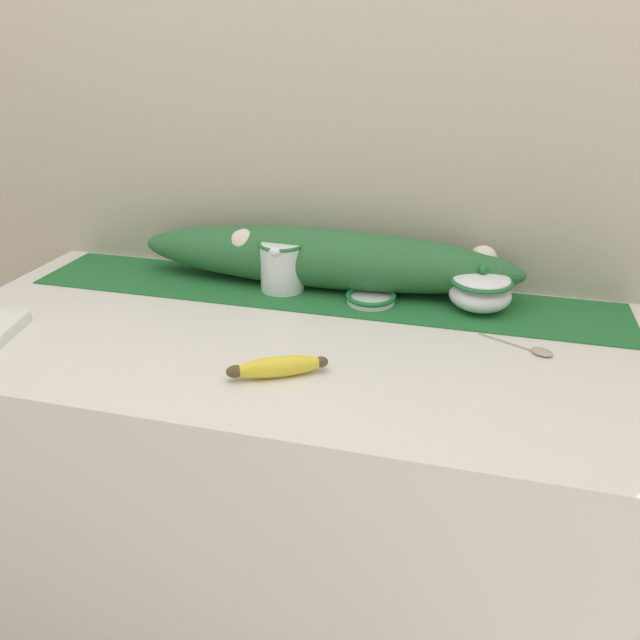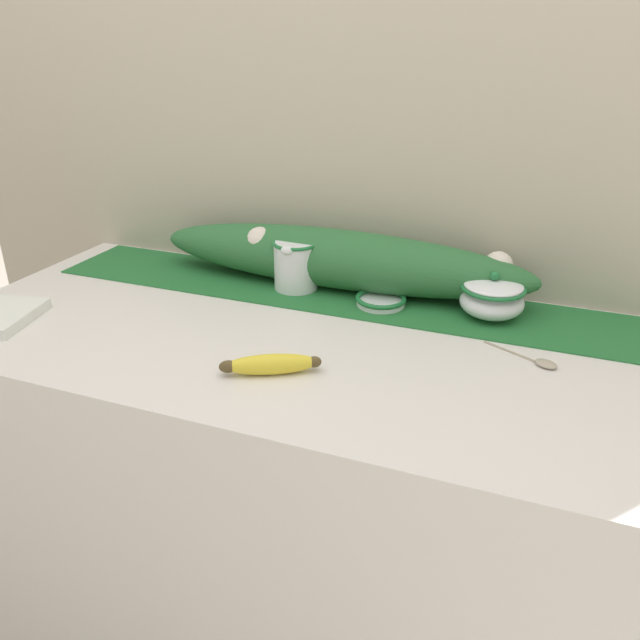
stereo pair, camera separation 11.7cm
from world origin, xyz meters
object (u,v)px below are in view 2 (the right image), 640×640
object	(u,v)px
cream_pitcher	(296,263)
small_dish	(381,300)
sugar_bowl	(492,297)
banana	(271,364)
spoon	(542,363)

from	to	relation	value
cream_pitcher	small_dish	xyz separation A→B (m)	(0.21, -0.03, -0.05)
sugar_bowl	small_dish	distance (m)	0.23
small_dish	banana	xyz separation A→B (m)	(-0.10, -0.35, 0.01)
spoon	sugar_bowl	bearing A→B (deg)	149.41
spoon	cream_pitcher	bearing A→B (deg)	-171.38
cream_pitcher	banana	bearing A→B (deg)	-73.29
small_dish	sugar_bowl	bearing A→B (deg)	6.03
cream_pitcher	small_dish	size ratio (longest dim) A/B	1.13
banana	spoon	size ratio (longest dim) A/B	1.18
banana	cream_pitcher	bearing A→B (deg)	106.71
cream_pitcher	banana	world-z (taller)	cream_pitcher
cream_pitcher	spoon	size ratio (longest dim) A/B	0.88
cream_pitcher	small_dish	distance (m)	0.22
sugar_bowl	banana	xyz separation A→B (m)	(-0.33, -0.38, -0.03)
sugar_bowl	small_dish	xyz separation A→B (m)	(-0.23, -0.02, -0.03)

